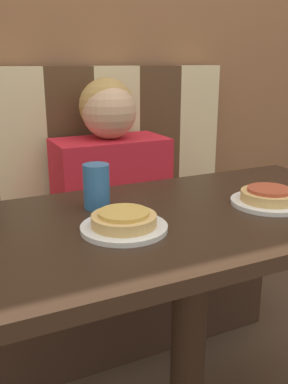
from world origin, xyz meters
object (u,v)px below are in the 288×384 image
(plate_right, at_px, (268,202))
(drinking_cup, at_px, (96,186))
(person, at_px, (110,165))
(plate_left, at_px, (124,228))
(pizza_left, at_px, (124,219))
(pizza_right, at_px, (269,195))

(plate_right, bearing_deg, drinking_cup, 157.58)
(person, height_order, plate_left, person)
(pizza_left, bearing_deg, person, 71.50)
(pizza_right, bearing_deg, drinking_cup, 157.58)
(plate_left, distance_m, plate_right, 0.42)
(person, xyz_separation_m, plate_right, (0.21, -0.63, 0.01))
(person, height_order, drinking_cup, person)
(person, distance_m, drinking_cup, 0.51)
(plate_right, distance_m, drinking_cup, 0.46)
(plate_left, bearing_deg, plate_right, 0.00)
(person, relative_size, pizza_right, 4.04)
(pizza_right, height_order, drinking_cup, drinking_cup)
(plate_right, height_order, pizza_right, pizza_right)
(pizza_right, relative_size, drinking_cup, 1.28)
(pizza_left, bearing_deg, plate_left, 0.00)
(plate_left, relative_size, plate_right, 1.00)
(plate_left, height_order, pizza_right, pizza_right)
(plate_left, height_order, plate_right, same)
(person, xyz_separation_m, drinking_cup, (-0.21, -0.46, 0.06))
(drinking_cup, bearing_deg, person, 64.87)
(plate_left, xyz_separation_m, pizza_left, (0.00, 0.00, 0.02))
(person, bearing_deg, plate_left, -108.50)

